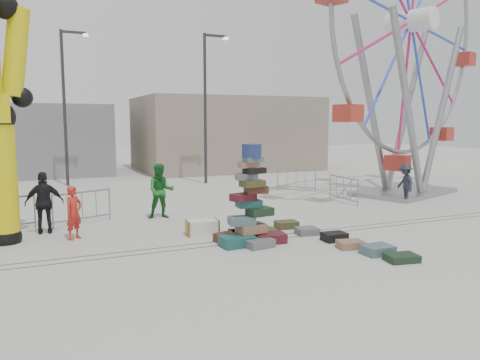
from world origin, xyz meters
name	(u,v)px	position (x,y,z in m)	size (l,w,h in m)	color
ground	(262,247)	(0.00, 0.00, 0.00)	(90.00, 90.00, 0.00)	#9E9E99
track_line_near	(253,242)	(0.00, 0.60, 0.00)	(40.00, 0.04, 0.01)	#47443F
track_line_far	(247,238)	(0.00, 1.00, 0.00)	(40.00, 0.04, 0.01)	#47443F
building_right	(226,134)	(7.00, 20.00, 2.50)	(12.00, 8.00, 5.00)	gray
building_left	(26,140)	(-6.00, 22.00, 2.20)	(10.00, 8.00, 4.40)	gray
lamp_post_right	(207,101)	(3.09, 13.00, 4.48)	(1.41, 0.25, 8.00)	#2D2D30
lamp_post_left	(66,100)	(-3.91, 15.00, 4.48)	(1.41, 0.25, 8.00)	#2D2D30
suitcase_tower	(250,215)	(-0.11, 0.55, 0.77)	(1.93, 1.73, 2.76)	#1C5452
ferris_wheel	(410,44)	(10.19, 5.68, 6.81)	(11.36, 4.32, 13.82)	gray
steamer_trunk	(202,227)	(-1.04, 1.96, 0.22)	(0.93, 0.54, 0.43)	silver
row_case_0	(286,225)	(1.70, 1.71, 0.11)	(0.70, 0.49, 0.23)	#434321
row_case_1	(307,231)	(1.86, 0.73, 0.10)	(0.64, 0.53, 0.20)	slate
row_case_2	(334,237)	(2.15, -0.24, 0.12)	(0.67, 0.49, 0.24)	black
row_case_3	(350,244)	(2.10, -1.06, 0.10)	(0.67, 0.49, 0.21)	#9B6B4F
row_case_4	(378,250)	(2.37, -1.81, 0.12)	(0.76, 0.58, 0.24)	slate
row_case_5	(402,258)	(2.50, -2.54, 0.09)	(0.76, 0.52, 0.18)	#1C321E
barricade_dummy_b	(0,215)	(-6.59, 4.73, 0.55)	(2.00, 0.10, 1.10)	gray
barricade_dummy_c	(82,207)	(-4.17, 5.00, 0.55)	(2.00, 0.10, 1.10)	gray
barricade_wheel_front	(343,189)	(6.22, 4.91, 0.55)	(2.00, 0.10, 1.10)	gray
barricade_wheel_back	(296,179)	(6.14, 8.65, 0.55)	(2.00, 0.10, 1.10)	gray
pedestrian_red	(74,213)	(-4.57, 2.94, 0.77)	(0.56, 0.37, 1.54)	#B02319
pedestrian_green	(161,191)	(-1.55, 4.84, 0.96)	(0.93, 0.72, 1.91)	#186321
pedestrian_black	(44,203)	(-5.33, 4.02, 0.94)	(1.10, 0.46, 1.88)	black
pedestrian_grey	(405,183)	(8.61, 3.92, 0.81)	(1.05, 0.60, 1.62)	#23242E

